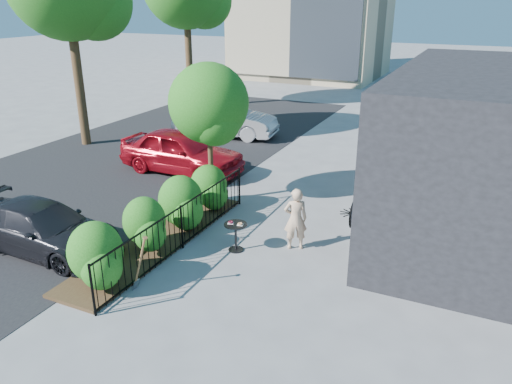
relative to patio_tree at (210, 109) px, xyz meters
The scene contains 12 objects.
ground 4.50m from the patio_tree, 50.96° to the right, with size 120.00×120.00×0.00m, color gray.
fence 3.61m from the patio_tree, 75.06° to the right, with size 0.05×6.05×1.10m.
planting_bed 3.88m from the patio_tree, 89.26° to the right, with size 1.30×6.00×0.08m, color #382616.
shrubs 3.37m from the patio_tree, 87.08° to the right, with size 1.10×5.60×1.24m.
patio_tree is the anchor object (origin of this frame).
street 5.51m from the patio_tree, behind, with size 9.00×30.00×0.01m, color black.
cafe_table 3.79m from the patio_tree, 50.18° to the right, with size 0.54×0.54×0.73m.
woman 4.08m from the patio_tree, 27.24° to the right, with size 0.55×0.36×1.51m, color #D9AF8C.
shovel 5.27m from the patio_tree, 78.16° to the right, with size 0.44×0.17×1.29m.
car_red 3.63m from the patio_tree, 139.82° to the left, with size 1.74×4.33×1.47m, color #A30D1A.
car_silver 7.73m from the patio_tree, 115.50° to the left, with size 1.53×4.39×1.45m, color #AFAFB4.
car_darkgrey 5.21m from the patio_tree, 116.94° to the right, with size 1.61×3.96×1.15m, color black.
Camera 1 is at (4.57, -8.86, 5.59)m, focal length 35.00 mm.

